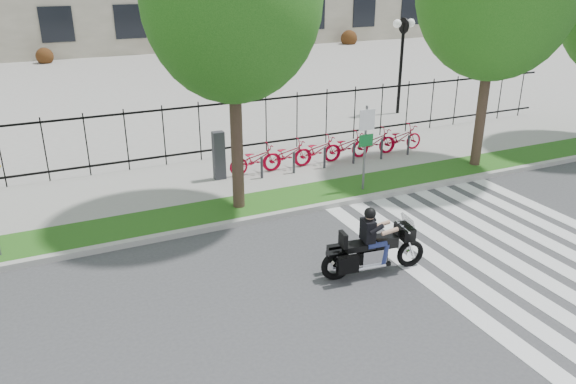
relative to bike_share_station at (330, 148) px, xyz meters
name	(u,v)px	position (x,y,z in m)	size (l,w,h in m)	color
ground	(334,299)	(-3.85, -7.20, -0.62)	(120.00, 120.00, 0.00)	#3C3C3F
curb	(258,219)	(-3.85, -3.10, -0.54)	(60.00, 0.20, 0.15)	#A8A69F
grass_verge	(246,207)	(-3.85, -2.25, -0.54)	(60.00, 1.50, 0.15)	#184D13
sidewalk	(218,178)	(-3.85, 0.25, -0.54)	(60.00, 3.50, 0.15)	gray
plaza	(122,82)	(-3.85, 17.80, -0.57)	(80.00, 34.00, 0.10)	gray
crosswalk_stripes	(512,251)	(0.97, -7.20, -0.61)	(5.70, 8.00, 0.01)	silver
iron_fence	(200,131)	(-3.85, 2.00, 0.53)	(30.00, 0.06, 2.00)	black
lamp_post_right	(403,42)	(6.15, 4.80, 2.59)	(1.06, 0.70, 4.25)	black
bike_share_station	(330,148)	(0.00, 0.00, 0.00)	(7.75, 0.84, 1.50)	#2D2D33
sign_pole_regulatory	(366,137)	(-0.31, -2.62, 1.12)	(0.50, 0.09, 2.50)	#59595B
motorcycle_rider	(374,247)	(-2.57, -6.63, 0.01)	(2.44, 0.84, 1.89)	black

